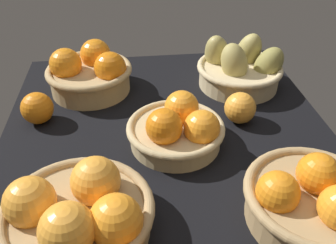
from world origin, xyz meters
TOP-DOWN VIEW (x-y plane):
  - market_tray at (0.00, 0.00)cm, footprint 84.00×72.00cm
  - basket_near_left at (-23.42, -17.38)cm, footprint 21.49×21.49cm
  - basket_near_right at (22.17, -16.67)cm, footprint 23.92×23.92cm
  - basket_center at (1.26, 1.61)cm, footprint 20.24×20.24cm
  - basket_far_left_pears at (-22.18, 21.02)cm, footprint 21.97×23.20cm
  - basket_far_right at (23.65, 20.45)cm, footprint 22.53×22.53cm
  - loose_orange_back_gap at (-5.23, 16.51)cm, footprint 7.08×7.08cm
  - loose_orange_side_gap at (-10.29, -28.46)cm, footprint 7.17×7.17cm

SIDE VIEW (x-z plane):
  - market_tray at x=0.00cm, z-range 0.00..3.00cm
  - loose_orange_back_gap at x=-5.23cm, z-range 3.00..10.08cm
  - loose_orange_side_gap at x=-10.29cm, z-range 3.00..10.17cm
  - basket_center at x=1.26cm, z-range 1.86..11.86cm
  - basket_near_right at x=22.17cm, z-range 1.95..13.11cm
  - basket_far_left_pears at x=-22.18cm, z-range 0.73..14.50cm
  - basket_far_right at x=23.65cm, z-range 1.89..13.35cm
  - basket_near_left at x=-23.42cm, z-range 2.06..13.83cm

